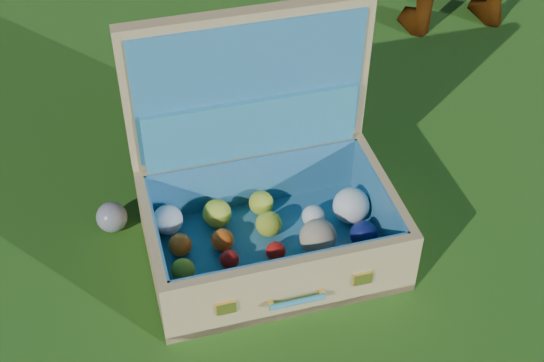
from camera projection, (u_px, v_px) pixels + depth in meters
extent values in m
plane|color=#215114|center=(328.00, 216.00, 2.00)|extent=(60.00, 60.00, 0.00)
sphere|color=#4165AB|center=(112.00, 217.00, 1.94)|extent=(0.08, 0.08, 0.08)
cube|color=tan|center=(272.00, 253.00, 1.88)|extent=(0.68, 0.55, 0.02)
cube|color=tan|center=(294.00, 288.00, 1.69)|extent=(0.58, 0.18, 0.18)
cube|color=tan|center=(253.00, 181.00, 1.97)|extent=(0.58, 0.18, 0.18)
cube|color=tan|center=(154.00, 254.00, 1.77)|extent=(0.12, 0.35, 0.18)
cube|color=tan|center=(382.00, 209.00, 1.89)|extent=(0.12, 0.35, 0.18)
cube|color=#29688E|center=(272.00, 249.00, 1.87)|extent=(0.63, 0.49, 0.01)
cube|color=#29688E|center=(292.00, 280.00, 1.70)|extent=(0.53, 0.16, 0.16)
cube|color=#29688E|center=(254.00, 181.00, 1.95)|extent=(0.53, 0.16, 0.16)
cube|color=#29688E|center=(159.00, 249.00, 1.77)|extent=(0.10, 0.34, 0.16)
cube|color=#29688E|center=(378.00, 206.00, 1.88)|extent=(0.10, 0.34, 0.16)
cube|color=tan|center=(248.00, 84.00, 1.79)|extent=(0.59, 0.21, 0.40)
cube|color=#29688E|center=(250.00, 89.00, 1.77)|extent=(0.54, 0.17, 0.35)
cube|color=teal|center=(252.00, 128.00, 1.85)|extent=(0.52, 0.17, 0.17)
cube|color=#F2C659|center=(226.00, 308.00, 1.65)|extent=(0.05, 0.02, 0.03)
cube|color=#F2C659|center=(363.00, 278.00, 1.72)|extent=(0.05, 0.02, 0.03)
cylinder|color=teal|center=(297.00, 302.00, 1.68)|extent=(0.13, 0.05, 0.01)
cube|color=#F2C659|center=(271.00, 305.00, 1.68)|extent=(0.02, 0.02, 0.01)
cube|color=#F2C659|center=(322.00, 294.00, 1.70)|extent=(0.02, 0.02, 0.01)
sphere|color=#111855|center=(190.00, 296.00, 1.72)|extent=(0.06, 0.06, 0.06)
sphere|color=gold|center=(243.00, 284.00, 1.74)|extent=(0.06, 0.06, 0.06)
sphere|color=#C09219|center=(285.00, 280.00, 1.75)|extent=(0.06, 0.06, 0.06)
sphere|color=#C7AF8C|center=(329.00, 268.00, 1.78)|extent=(0.07, 0.07, 0.07)
sphere|color=#F45D14|center=(378.00, 262.00, 1.80)|extent=(0.05, 0.05, 0.05)
sphere|color=gold|center=(183.00, 270.00, 1.78)|extent=(0.06, 0.06, 0.06)
sphere|color=red|center=(229.00, 259.00, 1.81)|extent=(0.05, 0.05, 0.05)
sphere|color=red|center=(276.00, 251.00, 1.83)|extent=(0.05, 0.05, 0.05)
sphere|color=#C7AF8C|center=(318.00, 237.00, 1.84)|extent=(0.09, 0.09, 0.09)
sphere|color=#111855|center=(364.00, 235.00, 1.86)|extent=(0.07, 0.07, 0.07)
sphere|color=#F45D14|center=(180.00, 245.00, 1.84)|extent=(0.06, 0.06, 0.06)
sphere|color=#F45D14|center=(222.00, 240.00, 1.85)|extent=(0.06, 0.06, 0.06)
sphere|color=gold|center=(269.00, 224.00, 1.89)|extent=(0.07, 0.07, 0.07)
sphere|color=white|center=(313.00, 216.00, 1.91)|extent=(0.06, 0.06, 0.06)
sphere|color=white|center=(351.00, 206.00, 1.92)|extent=(0.09, 0.09, 0.09)
sphere|color=white|center=(168.00, 220.00, 1.89)|extent=(0.08, 0.08, 0.08)
sphere|color=gold|center=(217.00, 213.00, 1.91)|extent=(0.07, 0.07, 0.07)
sphere|color=gold|center=(261.00, 203.00, 1.95)|extent=(0.06, 0.06, 0.06)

